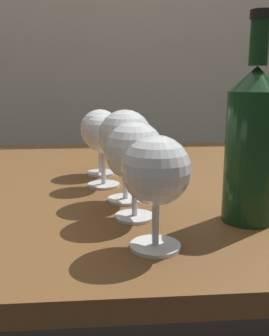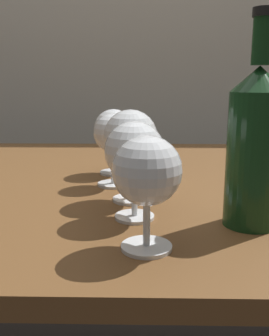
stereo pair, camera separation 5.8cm
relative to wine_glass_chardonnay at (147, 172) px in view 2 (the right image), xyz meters
name	(u,v)px [view 2 (the right image)]	position (x,y,z in m)	size (l,w,h in m)	color
back_wall	(135,4)	(-0.04, 1.51, 0.46)	(5.00, 0.08, 2.60)	beige
dining_table	(125,213)	(-0.04, 0.35, -0.18)	(1.53, 0.94, 0.74)	brown
wine_glass_chardonnay	(147,172)	(0.00, 0.00, 0.00)	(0.09, 0.09, 0.14)	white
wine_glass_merlot	(134,153)	(-0.02, 0.11, 0.00)	(0.09, 0.09, 0.15)	white
wine_glass_pinot	(131,138)	(-0.03, 0.20, 0.01)	(0.09, 0.09, 0.16)	white
wine_glass_port	(113,135)	(-0.06, 0.30, 0.00)	(0.08, 0.08, 0.15)	white
wine_glass_cabernet	(114,131)	(-0.07, 0.40, 0.00)	(0.09, 0.09, 0.15)	white
wine_bottle	(255,145)	(0.15, 0.09, 0.02)	(0.08, 0.08, 0.30)	#143819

